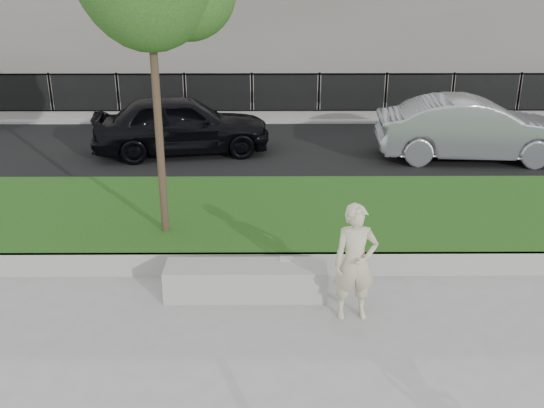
{
  "coord_description": "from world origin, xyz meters",
  "views": [
    {
      "loc": [
        -0.07,
        -7.85,
        4.68
      ],
      "look_at": [
        -0.01,
        1.2,
        1.2
      ],
      "focal_mm": 40.0,
      "sensor_mm": 36.0,
      "label": 1
    }
  ],
  "objects_px": {
    "man": "(355,263)",
    "car_silver": "(473,129)",
    "car_dark": "(182,124)",
    "stone_bench": "(246,280)",
    "book": "(286,259)"
  },
  "relations": [
    {
      "from": "stone_bench",
      "to": "man",
      "type": "bearing_deg",
      "value": -21.76
    },
    {
      "from": "car_silver",
      "to": "stone_bench",
      "type": "bearing_deg",
      "value": 145.32
    },
    {
      "from": "stone_bench",
      "to": "car_dark",
      "type": "bearing_deg",
      "value": 104.4
    },
    {
      "from": "man",
      "to": "car_silver",
      "type": "bearing_deg",
      "value": 58.07
    },
    {
      "from": "book",
      "to": "car_dark",
      "type": "xyz_separation_m",
      "value": [
        -2.6,
        7.51,
        0.33
      ]
    },
    {
      "from": "man",
      "to": "car_dark",
      "type": "xyz_separation_m",
      "value": [
        -3.55,
        8.34,
        -0.02
      ]
    },
    {
      "from": "stone_bench",
      "to": "book",
      "type": "xyz_separation_m",
      "value": [
        0.62,
        0.2,
        0.26
      ]
    },
    {
      "from": "stone_bench",
      "to": "car_silver",
      "type": "distance_m",
      "value": 9.12
    },
    {
      "from": "car_dark",
      "to": "man",
      "type": "bearing_deg",
      "value": -166.6
    },
    {
      "from": "stone_bench",
      "to": "car_dark",
      "type": "height_order",
      "value": "car_dark"
    },
    {
      "from": "car_dark",
      "to": "car_silver",
      "type": "height_order",
      "value": "car_silver"
    },
    {
      "from": "man",
      "to": "car_silver",
      "type": "relative_size",
      "value": 0.35
    },
    {
      "from": "car_silver",
      "to": "man",
      "type": "bearing_deg",
      "value": 155.92
    },
    {
      "from": "stone_bench",
      "to": "book",
      "type": "height_order",
      "value": "book"
    },
    {
      "from": "car_dark",
      "to": "stone_bench",
      "type": "bearing_deg",
      "value": -175.23
    }
  ]
}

